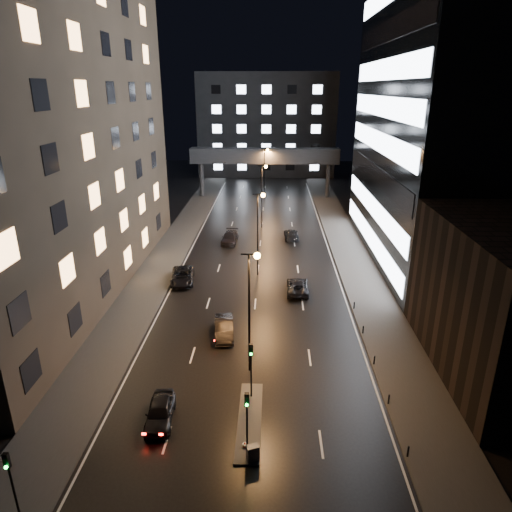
% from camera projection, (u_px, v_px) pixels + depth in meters
% --- Properties ---
extents(ground, '(160.00, 160.00, 0.00)m').
position_uv_depth(ground, '(260.00, 243.00, 66.92)').
color(ground, black).
rests_on(ground, ground).
extents(sidewalk_left, '(5.00, 110.00, 0.15)m').
position_uv_depth(sidewalk_left, '(169.00, 253.00, 62.63)').
color(sidewalk_left, '#383533').
rests_on(sidewalk_left, ground).
extents(sidewalk_right, '(5.00, 110.00, 0.15)m').
position_uv_depth(sidewalk_right, '(351.00, 256.00, 61.78)').
color(sidewalk_right, '#383533').
rests_on(sidewalk_right, ground).
extents(building_left, '(15.00, 48.00, 40.00)m').
position_uv_depth(building_left, '(33.00, 103.00, 45.73)').
color(building_left, '#2D2319').
rests_on(building_left, ground).
extents(building_right_low, '(10.00, 18.00, 12.00)m').
position_uv_depth(building_right_low, '(509.00, 302.00, 35.10)').
color(building_right_low, black).
rests_on(building_right_low, ground).
extents(building_right_glass, '(20.00, 36.00, 45.00)m').
position_uv_depth(building_right_glass, '(469.00, 78.00, 54.48)').
color(building_right_glass, black).
rests_on(building_right_glass, ground).
extents(building_far, '(34.00, 14.00, 25.00)m').
position_uv_depth(building_far, '(267.00, 124.00, 116.90)').
color(building_far, '#333335').
rests_on(building_far, ground).
extents(skybridge, '(30.00, 3.00, 10.00)m').
position_uv_depth(skybridge, '(265.00, 157.00, 92.12)').
color(skybridge, '#333335').
rests_on(skybridge, ground).
extents(median_island, '(1.60, 8.00, 0.15)m').
position_uv_depth(median_island, '(250.00, 420.00, 31.28)').
color(median_island, '#383533').
rests_on(median_island, ground).
extents(traffic_signal_near, '(0.28, 0.34, 4.40)m').
position_uv_depth(traffic_signal_near, '(251.00, 362.00, 32.56)').
color(traffic_signal_near, black).
rests_on(traffic_signal_near, median_island).
extents(traffic_signal_far, '(0.28, 0.34, 4.40)m').
position_uv_depth(traffic_signal_far, '(247.00, 414.00, 27.41)').
color(traffic_signal_far, black).
rests_on(traffic_signal_far, median_island).
extents(traffic_signal_corner, '(0.28, 0.34, 4.40)m').
position_uv_depth(traffic_signal_corner, '(10.00, 476.00, 23.18)').
color(traffic_signal_corner, black).
rests_on(traffic_signal_corner, ground).
extents(bollard_row, '(0.12, 25.12, 0.90)m').
position_uv_depth(bollard_row, '(381.00, 379.00, 35.03)').
color(bollard_row, black).
rests_on(bollard_row, ground).
extents(streetlight_near, '(1.45, 0.50, 10.15)m').
position_uv_depth(streetlight_near, '(251.00, 298.00, 34.67)').
color(streetlight_near, black).
rests_on(streetlight_near, ground).
extents(streetlight_mid_a, '(1.45, 0.50, 10.15)m').
position_uv_depth(streetlight_mid_a, '(259.00, 224.00, 53.41)').
color(streetlight_mid_a, black).
rests_on(streetlight_mid_a, ground).
extents(streetlight_mid_b, '(1.45, 0.50, 10.15)m').
position_uv_depth(streetlight_mid_b, '(263.00, 188.00, 72.14)').
color(streetlight_mid_b, black).
rests_on(streetlight_mid_b, ground).
extents(streetlight_far, '(1.45, 0.50, 10.15)m').
position_uv_depth(streetlight_far, '(265.00, 167.00, 90.88)').
color(streetlight_far, black).
rests_on(streetlight_far, ground).
extents(car_away_a, '(2.11, 4.52, 1.50)m').
position_uv_depth(car_away_a, '(160.00, 412.00, 31.06)').
color(car_away_a, black).
rests_on(car_away_a, ground).
extents(car_away_b, '(2.21, 4.95, 1.58)m').
position_uv_depth(car_away_b, '(224.00, 328.00, 41.76)').
color(car_away_b, black).
rests_on(car_away_b, ground).
extents(car_away_c, '(3.25, 5.84, 1.54)m').
position_uv_depth(car_away_c, '(182.00, 276.00, 53.32)').
color(car_away_c, black).
rests_on(car_away_c, ground).
extents(car_away_d, '(2.41, 5.36, 1.52)m').
position_uv_depth(car_away_d, '(230.00, 238.00, 66.92)').
color(car_away_d, black).
rests_on(car_away_d, ground).
extents(car_toward_a, '(2.44, 5.14, 1.42)m').
position_uv_depth(car_toward_a, '(298.00, 286.00, 50.72)').
color(car_toward_a, black).
rests_on(car_toward_a, ground).
extents(car_toward_b, '(2.18, 5.07, 1.46)m').
position_uv_depth(car_toward_b, '(291.00, 234.00, 68.56)').
color(car_toward_b, black).
rests_on(car_toward_b, ground).
extents(utility_cabinet, '(0.85, 0.70, 1.06)m').
position_uv_depth(utility_cabinet, '(253.00, 453.00, 27.66)').
color(utility_cabinet, '#464648').
rests_on(utility_cabinet, median_island).
extents(cone_b, '(0.52, 0.52, 0.51)m').
position_uv_depth(cone_b, '(245.00, 445.00, 28.86)').
color(cone_b, red).
rests_on(cone_b, ground).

